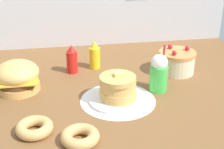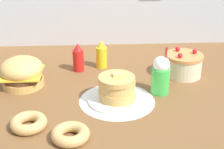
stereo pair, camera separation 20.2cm
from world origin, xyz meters
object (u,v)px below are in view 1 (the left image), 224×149
(donut_pink_glaze, at_px, (34,128))
(cream_soda_cup, at_px, (159,73))
(mustard_bottle, at_px, (94,56))
(burger, at_px, (17,77))
(pancake_stack, at_px, (118,90))
(ketchup_bottle, at_px, (72,60))
(donut_chocolate, at_px, (80,136))
(layer_cake, at_px, (177,62))

(donut_pink_glaze, bearing_deg, cream_soda_cup, 24.71)
(mustard_bottle, bearing_deg, cream_soda_cup, -49.48)
(burger, bearing_deg, cream_soda_cup, -9.63)
(pancake_stack, height_order, donut_pink_glaze, pancake_stack)
(burger, relative_size, donut_pink_glaze, 1.43)
(burger, distance_m, mustard_bottle, 0.60)
(ketchup_bottle, bearing_deg, mustard_bottle, 17.52)
(pancake_stack, bearing_deg, donut_chocolate, -124.69)
(cream_soda_cup, bearing_deg, burger, 170.37)
(pancake_stack, distance_m, ketchup_bottle, 0.54)
(cream_soda_cup, bearing_deg, ketchup_bottle, 144.76)
(pancake_stack, xyz_separation_m, layer_cake, (0.50, 0.35, 0.01))
(mustard_bottle, distance_m, donut_pink_glaze, 0.89)
(layer_cake, bearing_deg, donut_pink_glaze, -148.30)
(burger, bearing_deg, layer_cake, 5.22)
(pancake_stack, bearing_deg, donut_pink_glaze, -151.84)
(ketchup_bottle, relative_size, cream_soda_cup, 0.67)
(cream_soda_cup, distance_m, donut_pink_glaze, 0.86)
(pancake_stack, relative_size, donut_pink_glaze, 1.83)
(pancake_stack, xyz_separation_m, cream_soda_cup, (0.28, 0.09, 0.05))
(pancake_stack, height_order, mustard_bottle, mustard_bottle)
(layer_cake, distance_m, ketchup_bottle, 0.76)
(burger, height_order, donut_pink_glaze, burger)
(donut_chocolate, bearing_deg, mustard_bottle, 78.91)
(layer_cake, distance_m, donut_pink_glaze, 1.17)
(layer_cake, relative_size, mustard_bottle, 1.25)
(pancake_stack, xyz_separation_m, ketchup_bottle, (-0.25, 0.47, 0.02))
(burger, xyz_separation_m, donut_chocolate, (0.36, -0.63, -0.07))
(burger, relative_size, cream_soda_cup, 0.88)
(pancake_stack, height_order, ketchup_bottle, ketchup_bottle)
(layer_cake, xyz_separation_m, mustard_bottle, (-0.59, 0.18, 0.02))
(burger, distance_m, cream_soda_cup, 0.92)
(burger, height_order, ketchup_bottle, ketchup_bottle)
(ketchup_bottle, bearing_deg, burger, -148.18)
(pancake_stack, distance_m, layer_cake, 0.61)
(layer_cake, height_order, ketchup_bottle, ketchup_bottle)
(ketchup_bottle, bearing_deg, donut_chocolate, -90.67)
(pancake_stack, bearing_deg, cream_soda_cup, 18.25)
(mustard_bottle, bearing_deg, pancake_stack, -80.78)
(burger, xyz_separation_m, donut_pink_glaze, (0.13, -0.51, -0.07))
(layer_cake, bearing_deg, burger, -174.78)
(ketchup_bottle, relative_size, donut_chocolate, 1.08)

